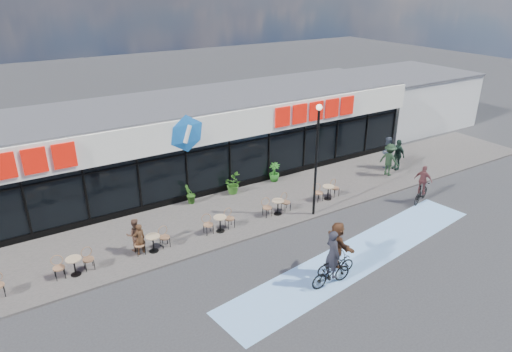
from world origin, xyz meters
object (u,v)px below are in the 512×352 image
Objects in this scene: potted_plant_right at (274,172)px; pedestrian_c at (387,152)px; potted_plant_left at (190,194)px; pedestrian_b at (389,160)px; potted_plant_mid at (232,184)px; patron_left at (140,239)px; lamp_post at (317,152)px; cyclist_a at (337,250)px; patron_right at (135,235)px; cyclist_b at (422,188)px; pedestrian_a at (397,154)px.

potted_plant_right is 0.56× the size of pedestrian_c.
potted_plant_left is 0.97× the size of potted_plant_right.
pedestrian_b is 1.23m from pedestrian_c.
potted_plant_mid is 6.92m from patron_left.
lamp_post is 2.87× the size of pedestrian_b.
potted_plant_right is 7.23m from pedestrian_c.
potted_plant_mid is 0.47× the size of cyclist_a.
lamp_post is 3.71× the size of patron_right.
patron_right is 0.65× the size of cyclist_a.
cyclist_a is at bearing 111.36° from pedestrian_b.
cyclist_a is at bearing 16.92° from pedestrian_c.
lamp_post is at bearing 161.30° from patron_left.
pedestrian_b is (15.16, 0.52, 0.26)m from patron_left.
potted_plant_right is 0.77× the size of patron_left.
potted_plant_mid is 1.00× the size of potted_plant_right.
pedestrian_c is at bearing 173.57° from patron_left.
potted_plant_left is 11.96m from cyclist_b.
potted_plant_left is 8.81m from cyclist_a.
pedestrian_c is (7.59, 2.50, -2.28)m from lamp_post.
pedestrian_b is at bearing -64.81° from pedestrian_a.
patron_right is at bearing -13.51° from pedestrian_c.
pedestrian_a is (7.91, 1.95, -2.31)m from lamp_post.
lamp_post is 8.47m from pedestrian_a.
cyclist_a is 8.40m from cyclist_b.
potted_plant_left is at bearing 150.10° from cyclist_b.
potted_plant_left is 5.27m from potted_plant_right.
cyclist_b reaches higher than patron_left.
pedestrian_a is at bearing 31.31° from cyclist_a.
pedestrian_a is at bearing 13.86° from lamp_post.
cyclist_b reaches higher than potted_plant_mid.
patron_left reaches higher than potted_plant_right.
cyclist_a reaches higher than potted_plant_left.
potted_plant_mid is 10.38m from pedestrian_a.
potted_plant_mid is 9.41m from pedestrian_b.
pedestrian_c reaches higher than potted_plant_right.
patron_left is 14.34m from cyclist_b.
potted_plant_mid is 9.96m from pedestrian_c.
lamp_post is at bearing 61.68° from cyclist_a.
pedestrian_a is at bearing 59.20° from cyclist_b.
cyclist_b is at bearing 150.45° from pedestrian_b.
pedestrian_b reaches higher than pedestrian_a.
cyclist_a is at bearing -53.38° from pedestrian_a.
cyclist_b is at bearing -36.83° from potted_plant_mid.
patron_right is (-9.04, -2.96, 0.20)m from potted_plant_right.
pedestrian_b is (11.46, -2.67, 0.44)m from potted_plant_left.
patron_right is at bearing 137.34° from cyclist_a.
pedestrian_b is 1.00× the size of pedestrian_c.
potted_plant_left is at bearing -25.45° from pedestrian_c.
potted_plant_mid is at bearing -176.67° from potted_plant_right.
potted_plant_left is at bearing -150.90° from patron_left.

